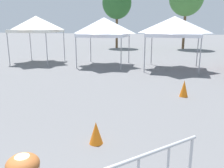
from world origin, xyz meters
TOP-DOWN VIEW (x-y plane):
  - canopy_tent_far_right at (-7.59, 14.87)m, footprint 3.02×3.02m
  - canopy_tent_behind_left at (-2.66, 14.76)m, footprint 3.00×3.00m
  - canopy_tent_behind_right at (1.74, 14.45)m, footprint 3.24×3.24m
  - tree_behind_tents_center at (-4.66, 27.21)m, footprint 3.29×3.29m
  - traffic_cone_lot_center at (0.10, 4.30)m, footprint 0.32×0.32m
  - traffic_cone_near_barrier at (2.20, 8.62)m, footprint 0.32×0.32m

SIDE VIEW (x-z plane):
  - traffic_cone_lot_center at x=0.10m, z-range 0.00..0.52m
  - traffic_cone_near_barrier at x=2.20m, z-range 0.00..0.63m
  - canopy_tent_behind_left at x=-2.66m, z-range 0.94..4.05m
  - canopy_tent_behind_right at x=1.74m, z-range 0.98..4.12m
  - canopy_tent_far_right at x=-7.59m, z-range 1.06..4.29m
  - tree_behind_tents_center at x=-4.66m, z-range 1.60..8.47m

